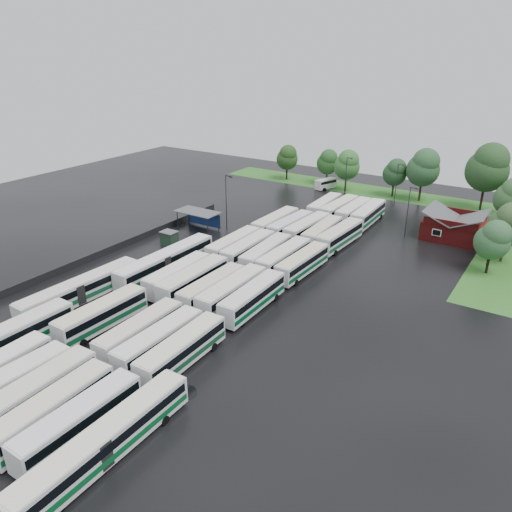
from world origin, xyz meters
The scene contains 54 objects.
ground centered at (0.00, 0.00, 0.00)m, with size 160.00×160.00×0.00m, color black.
brick_building centered at (24.00, 42.77, 1.87)m, with size 10.07×8.60×5.39m.
wash_shed centered at (-17.20, 22.02, 2.99)m, with size 8.20×4.20×3.58m.
utility_hut centered at (-16.20, 12.60, 1.32)m, with size 2.70×2.20×2.62m.
grass_strip_north centered at (2.00, 64.80, 0.01)m, with size 80.00×10.00×0.01m, color #2E6E22.
west_fence centered at (-22.20, 8.00, 0.60)m, with size 0.10×50.00×1.20m, color #2D2D30.
bus_r0c1 centered at (-1.30, -26.30, 1.89)m, with size 2.92×12.38×3.43m.
bus_r0c2 centered at (1.83, -25.69, 1.92)m, with size 3.03×12.59×3.49m.
bus_r0c3 centered at (5.08, -26.28, 1.89)m, with size 3.01×12.44×3.44m.
bus_r0c4 centered at (8.27, -25.94, 1.89)m, with size 2.71×12.35×3.43m.
bus_r1c0 centered at (-4.55, -12.27, 1.90)m, with size 2.93×12.47×3.45m.
bus_r1c2 centered at (2.06, -12.42, 1.86)m, with size 2.82×12.17×3.37m.
bus_r1c3 centered at (5.31, -12.72, 1.87)m, with size 2.63×12.21×3.40m.
bus_r1c4 centered at (8.58, -12.70, 1.90)m, with size 2.88×12.44×3.45m.
bus_r2c0 centered at (-4.36, 1.36, 1.86)m, with size 2.78×12.19×3.38m.
bus_r2c1 centered at (-1.40, 1.22, 1.94)m, with size 2.74×12.69×3.53m.
bus_r2c2 centered at (2.18, 0.86, 1.83)m, with size 2.72×12.01×3.33m.
bus_r2c3 centered at (5.16, 1.33, 1.94)m, with size 2.75×12.69×3.53m.
bus_r2c4 centered at (8.33, 1.46, 1.89)m, with size 2.85×12.41×3.44m.
bus_r3c0 centered at (-4.33, 15.03, 1.87)m, with size 2.68×12.26×3.41m.
bus_r3c1 centered at (-1.35, 14.86, 1.88)m, with size 2.74×12.33×3.42m.
bus_r3c2 centered at (2.05, 14.79, 1.89)m, with size 3.17×12.46×3.44m.
bus_r3c3 centered at (5.23, 14.91, 1.90)m, with size 2.76×12.42×3.45m.
bus_r3c4 centered at (8.47, 14.79, 1.84)m, with size 2.89×12.10×3.35m.
bus_r4c0 centered at (-4.24, 28.12, 1.91)m, with size 2.83×12.49×3.47m.
bus_r4c1 centered at (-1.18, 28.29, 1.83)m, with size 3.14×12.07×3.33m.
bus_r4c2 centered at (2.04, 28.69, 1.89)m, with size 3.18×12.44×3.43m.
bus_r4c3 centered at (5.21, 28.26, 1.85)m, with size 2.92×12.14×3.36m.
bus_r4c4 centered at (8.52, 28.22, 1.93)m, with size 3.24×12.71×3.51m.
bus_r5c1 centered at (-1.19, 42.33, 1.84)m, with size 3.04×12.10×3.34m.
bus_r5c2 centered at (2.09, 42.29, 1.90)m, with size 3.11×12.51×3.46m.
bus_r5c3 centered at (5.21, 42.17, 1.89)m, with size 2.70×12.39×3.45m.
bus_r5c4 centered at (8.21, 42.13, 1.93)m, with size 3.05×12.67×3.51m.
artic_bus_west_b centered at (-9.00, 3.99, 1.94)m, with size 3.03×18.86×3.49m.
artic_bus_west_c centered at (-12.13, -9.22, 1.88)m, with size 3.30×18.39×3.40m.
artic_bus_east centered at (12.15, -26.48, 1.86)m, with size 2.69×18.05×3.35m.
minibus centered at (-9.70, 60.60, 1.32)m, with size 3.72×5.80×2.38m.
tree_north_0 centered at (-21.80, 63.15, 5.77)m, with size 5.41×5.41×8.97m.
tree_north_1 centered at (-11.22, 64.54, 5.65)m, with size 5.31×5.31×8.79m.
tree_north_2 centered at (-4.74, 61.18, 6.38)m, with size 5.99×5.99×9.92m.
tree_north_3 centered at (6.07, 63.08, 5.66)m, with size 5.31×5.31×8.80m.
tree_north_4 centered at (12.28, 62.78, 7.60)m, with size 7.13×7.13×11.81m.
tree_north_5 centered at (24.95, 63.17, 9.12)m, with size 8.56×8.56×14.18m.
tree_east_0 centered at (31.95, 30.35, 5.56)m, with size 5.22×5.22×8.65m.
tree_east_1 centered at (33.05, 36.32, 6.42)m, with size 6.02×6.02×9.98m.
lamp_post_ne centered at (16.71, 38.71, 5.43)m, with size 1.44×0.28×9.35m.
lamp_post_nw centered at (-12.67, 24.71, 6.04)m, with size 1.60×0.31×10.41m.
lamp_post_back_w centered at (-2.02, 54.55, 5.56)m, with size 1.47×0.29×9.58m.
lamp_post_back_e centered at (8.91, 55.82, 5.38)m, with size 1.43×0.28×9.26m.
puddle_0 centered at (-1.59, -18.18, 0.00)m, with size 6.19×6.19×0.01m, color black.
puddle_1 centered at (8.16, -22.74, 0.00)m, with size 3.55×3.55×0.01m, color black.
puddle_2 centered at (-5.43, 3.51, 0.00)m, with size 4.63×4.63×0.01m, color black.
puddle_3 centered at (2.59, -3.85, 0.00)m, with size 4.74×4.74×0.01m, color black.
puddle_4 centered at (11.78, -16.34, 0.00)m, with size 2.72×2.72×0.01m, color black.
Camera 1 is at (39.92, -46.30, 32.18)m, focal length 35.00 mm.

